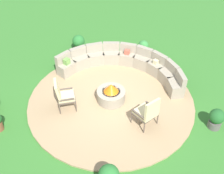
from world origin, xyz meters
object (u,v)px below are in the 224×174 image
at_px(curved_stone_bench, 125,64).
at_px(potted_plant_0, 217,119).
at_px(fire_pit, 112,94).
at_px(lounge_chair_front_left, 64,94).
at_px(potted_plant_3, 144,47).
at_px(potted_plant_1, 80,42).
at_px(lounge_chair_front_right, 148,112).

bearing_deg(curved_stone_bench, potted_plant_0, -46.08).
height_order(fire_pit, lounge_chair_front_left, lounge_chair_front_left).
bearing_deg(potted_plant_0, potted_plant_3, 113.97).
bearing_deg(potted_plant_0, fire_pit, 159.90).
xyz_separation_m(potted_plant_1, potted_plant_3, (2.65, -0.20, -0.07)).
distance_m(lounge_chair_front_left, lounge_chair_front_right, 2.66).
distance_m(lounge_chair_front_left, potted_plant_1, 3.47).
relative_size(lounge_chair_front_right, potted_plant_0, 1.54).
distance_m(lounge_chair_front_left, potted_plant_3, 4.31).
xyz_separation_m(lounge_chair_front_left, potted_plant_0, (4.59, -0.79, -0.24)).
bearing_deg(lounge_chair_front_left, potted_plant_3, 126.83).
xyz_separation_m(lounge_chair_front_right, potted_plant_0, (2.05, -0.04, -0.23)).
xyz_separation_m(curved_stone_bench, potted_plant_1, (-1.80, 1.50, 0.02)).
bearing_deg(fire_pit, curved_stone_bench, 74.04).
distance_m(curved_stone_bench, potted_plant_1, 2.35).
height_order(curved_stone_bench, lounge_chair_front_right, lounge_chair_front_right).
bearing_deg(lounge_chair_front_left, curved_stone_bench, 122.62).
distance_m(fire_pit, lounge_chair_front_right, 1.56).
bearing_deg(lounge_chair_front_left, lounge_chair_front_right, 61.05).
bearing_deg(lounge_chair_front_right, potted_plant_3, 46.15).
relative_size(fire_pit, potted_plant_0, 1.37).
bearing_deg(lounge_chair_front_left, potted_plant_0, 67.68).
xyz_separation_m(curved_stone_bench, potted_plant_0, (2.65, -2.75, -0.01)).
bearing_deg(lounge_chair_front_left, fire_pit, 90.71).
relative_size(curved_stone_bench, potted_plant_3, 7.62).
bearing_deg(curved_stone_bench, lounge_chair_front_right, -77.48).
relative_size(fire_pit, curved_stone_bench, 0.21).
distance_m(fire_pit, potted_plant_0, 3.31).
bearing_deg(lounge_chair_front_right, potted_plant_0, -41.42).
xyz_separation_m(lounge_chair_front_right, potted_plant_3, (0.24, 4.01, -0.28)).
distance_m(lounge_chair_front_left, potted_plant_0, 4.67).
height_order(lounge_chair_front_left, lounge_chair_front_right, lounge_chair_front_left).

